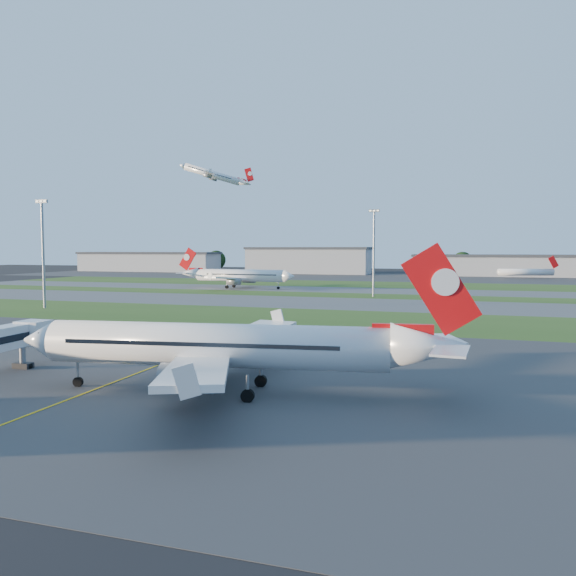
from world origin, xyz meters
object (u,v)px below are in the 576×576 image
at_px(airliner_parked, 219,347).
at_px(light_mast_west, 43,246).
at_px(airliner_taxiing, 239,276).
at_px(light_mast_centre, 374,247).
at_px(mini_jet_near, 526,272).

height_order(airliner_parked, light_mast_west, light_mast_west).
distance_m(airliner_parked, light_mast_west, 94.53).
distance_m(airliner_taxiing, light_mast_west, 79.75).
distance_m(airliner_taxiing, light_mast_centre, 56.45).
bearing_deg(light_mast_west, airliner_taxiing, 76.43).
xyz_separation_m(airliner_taxiing, mini_jet_near, (105.25, 99.36, -1.31)).
distance_m(airliner_parked, mini_jet_near, 241.63).
bearing_deg(mini_jet_near, light_mast_west, -141.95).
height_order(airliner_parked, airliner_taxiing, airliner_parked).
relative_size(light_mast_west, light_mast_centre, 1.00).
bearing_deg(airliner_parked, airliner_taxiing, 103.47).
xyz_separation_m(airliner_taxiing, light_mast_west, (-18.56, -76.88, 10.22)).
bearing_deg(mini_jet_near, light_mast_centre, -130.97).
xyz_separation_m(airliner_parked, airliner_taxiing, (-53.89, 136.75, -0.03)).
xyz_separation_m(light_mast_west, light_mast_centre, (70.00, 56.00, 0.00)).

